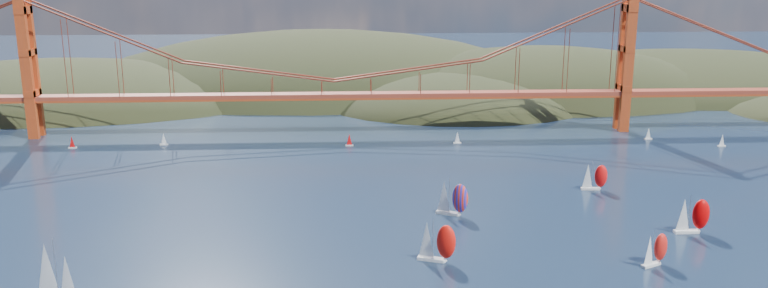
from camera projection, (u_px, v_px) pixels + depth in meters
headlands at (419, 114)px, 408.78m from camera, size 725.00×225.00×96.00m
bridge at (329, 55)px, 300.33m from camera, size 552.00×12.00×55.00m
sloop_navy at (53, 273)px, 156.12m from camera, size 9.36×5.80×14.04m
racer_0 at (436, 241)px, 176.89m from camera, size 9.48×6.29×10.60m
racer_1 at (655, 249)px, 174.62m from camera, size 7.61×5.64×8.57m
racer_2 at (692, 215)px, 195.20m from camera, size 9.05×3.69×10.41m
racer_3 at (594, 176)px, 231.97m from camera, size 7.99×3.37×9.09m
racer_rwb at (452, 198)px, 209.03m from camera, size 9.41×6.88×10.58m
distant_boat_2 at (72, 142)px, 283.17m from camera, size 3.00×2.00×4.70m
distant_boat_3 at (164, 139)px, 288.04m from camera, size 3.00×2.00×4.70m
distant_boat_4 at (648, 134)px, 296.99m from camera, size 3.00×2.00×4.70m
distant_boat_5 at (722, 140)px, 285.76m from camera, size 3.00×2.00×4.70m
distant_boat_8 at (457, 137)px, 290.57m from camera, size 3.00×2.00×4.70m
distant_boat_9 at (349, 140)px, 286.73m from camera, size 3.00×2.00×4.70m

